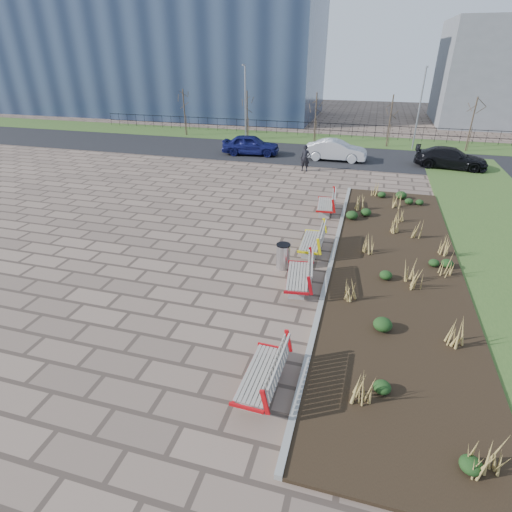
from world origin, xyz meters
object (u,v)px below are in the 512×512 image
(bench_d, at_px, (325,203))
(car_black, at_px, (451,158))
(bench_b, at_px, (298,274))
(litter_bin, at_px, (283,256))
(car_silver, at_px, (336,150))
(car_blue, at_px, (251,145))
(lamp_east, at_px, (419,110))
(bench_c, at_px, (311,240))
(pedestrian, at_px, (305,158))
(bench_a, at_px, (261,372))
(lamp_west, at_px, (245,104))

(bench_d, xyz_separation_m, car_black, (7.05, 10.62, 0.19))
(bench_b, height_order, litter_bin, bench_b)
(bench_b, distance_m, car_silver, 17.91)
(bench_d, bearing_deg, car_blue, 118.36)
(litter_bin, xyz_separation_m, lamp_east, (5.77, 21.97, 2.57))
(bench_c, relative_size, car_black, 0.46)
(litter_bin, distance_m, pedestrian, 13.38)
(bench_a, bearing_deg, lamp_west, 109.78)
(bench_a, xyz_separation_m, bench_c, (0.00, 7.56, 0.00))
(pedestrian, distance_m, car_silver, 3.78)
(car_blue, bearing_deg, pedestrian, -132.35)
(car_silver, xyz_separation_m, car_black, (7.64, -0.01, -0.04))
(car_silver, distance_m, lamp_east, 8.02)
(bench_c, distance_m, lamp_east, 21.07)
(bench_d, bearing_deg, bench_b, -94.83)
(litter_bin, xyz_separation_m, car_blue, (-6.20, 16.71, 0.28))
(car_black, bearing_deg, bench_a, 169.45)
(bench_a, relative_size, litter_bin, 2.23)
(litter_bin, bearing_deg, car_silver, 89.41)
(bench_a, xyz_separation_m, car_blue, (-6.96, 22.61, 0.25))
(bench_b, distance_m, car_blue, 19.21)
(car_blue, distance_m, lamp_east, 13.27)
(bench_c, bearing_deg, pedestrian, 99.71)
(bench_b, xyz_separation_m, bench_d, (0.00, 7.26, 0.00))
(lamp_west, bearing_deg, car_silver, -32.07)
(bench_c, xyz_separation_m, car_silver, (-0.59, 15.04, 0.23))
(pedestrian, xyz_separation_m, car_black, (9.29, 3.39, -0.16))
(litter_bin, distance_m, car_blue, 17.83)
(car_blue, relative_size, lamp_east, 0.72)
(bench_c, relative_size, litter_bin, 2.23)
(bench_c, bearing_deg, car_blue, 113.66)
(bench_c, height_order, car_black, car_black)
(bench_c, bearing_deg, litter_bin, -115.93)
(bench_a, relative_size, lamp_west, 0.35)
(car_silver, distance_m, car_black, 7.64)
(bench_d, relative_size, car_black, 0.46)
(car_silver, relative_size, lamp_west, 0.72)
(bench_b, distance_m, bench_c, 2.85)
(bench_d, relative_size, lamp_east, 0.35)
(bench_b, xyz_separation_m, bench_c, (0.00, 2.85, 0.00))
(car_blue, relative_size, lamp_west, 0.72)
(bench_d, distance_m, litter_bin, 6.11)
(car_black, bearing_deg, lamp_west, 78.56)
(bench_c, distance_m, car_silver, 15.05)
(pedestrian, relative_size, car_blue, 0.39)
(car_black, bearing_deg, bench_d, 153.22)
(litter_bin, bearing_deg, pedestrian, 96.32)
(bench_d, bearing_deg, car_silver, 88.36)
(litter_bin, relative_size, lamp_east, 0.16)
(bench_b, xyz_separation_m, pedestrian, (-2.24, 14.49, 0.35))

